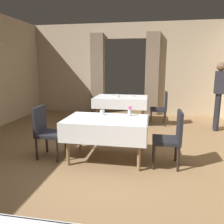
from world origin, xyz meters
name	(u,v)px	position (x,y,z in m)	size (l,w,h in m)	color
ground	(94,164)	(0.00, 0.00, 0.00)	(10.08, 10.08, 0.00)	olive
wall_back	(125,69)	(0.00, 4.18, 1.52)	(6.40, 0.27, 3.00)	tan
dining_table_mid	(106,124)	(0.17, 0.23, 0.65)	(1.41, 0.90, 0.75)	olive
dining_table_far	(121,100)	(0.07, 2.90, 0.66)	(1.52, 1.05, 0.75)	olive
chair_mid_left	(46,129)	(-0.92, 0.17, 0.52)	(0.44, 0.44, 0.93)	black
chair_mid_right	(171,136)	(1.26, 0.18, 0.52)	(0.44, 0.44, 0.93)	black
chair_far_right	(161,107)	(1.21, 2.80, 0.52)	(0.44, 0.44, 0.93)	black
flower_vase_mid	(130,110)	(0.54, 0.50, 0.85)	(0.07, 0.07, 0.18)	silver
glass_mid_b	(102,113)	(0.05, 0.46, 0.80)	(0.08, 0.08, 0.10)	silver
glass_far_a	(118,96)	(-0.02, 2.77, 0.80)	(0.07, 0.07, 0.09)	silver
plate_far_b	(116,96)	(-0.11, 3.02, 0.76)	(0.21, 0.21, 0.01)	white
plate_far_c	(132,96)	(0.37, 3.06, 0.76)	(0.20, 0.20, 0.01)	white
person_waiter_by_doorway	(219,90)	(2.59, 2.52, 1.02)	(0.27, 0.39, 1.72)	black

